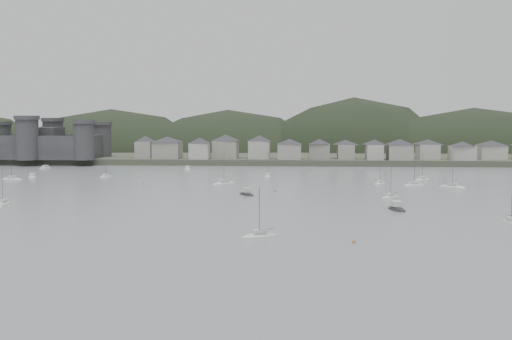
{
  "coord_description": "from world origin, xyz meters",
  "views": [
    {
      "loc": [
        14.08,
        -130.66,
        23.1
      ],
      "look_at": [
        0.0,
        75.0,
        6.0
      ],
      "focal_mm": 42.84,
      "sensor_mm": 36.0,
      "label": 1
    }
  ],
  "objects": [
    {
      "name": "far_shore_land",
      "position": [
        0.0,
        295.0,
        1.5
      ],
      "size": [
        900.0,
        250.0,
        3.0
      ],
      "primitive_type": "cube",
      "color": "#383D2D",
      "rests_on": "ground"
    },
    {
      "name": "ground",
      "position": [
        0.0,
        0.0,
        0.0
      ],
      "size": [
        900.0,
        900.0,
        0.0
      ],
      "primitive_type": "plane",
      "color": "slate",
      "rests_on": "ground"
    },
    {
      "name": "motor_launch_far",
      "position": [
        -1.51,
        54.56,
        0.29
      ],
      "size": [
        6.52,
        8.01,
        3.85
      ],
      "rotation": [
        0.0,
        0.0,
        3.71
      ],
      "color": "black",
      "rests_on": "ground"
    },
    {
      "name": "moored_fleet",
      "position": [
        -23.69,
        74.66,
        0.17
      ],
      "size": [
        220.66,
        177.32,
        13.69
      ],
      "color": "silver",
      "rests_on": "ground"
    },
    {
      "name": "sailboat_lead",
      "position": [
        -65.75,
        28.6,
        0.18
      ],
      "size": [
        2.53,
        7.69,
        10.5
      ],
      "rotation": [
        0.0,
        0.0,
        0.01
      ],
      "color": "silver",
      "rests_on": "ground"
    },
    {
      "name": "mooring_buoys",
      "position": [
        3.5,
        61.81,
        0.15
      ],
      "size": [
        164.54,
        132.9,
        0.7
      ],
      "color": "#AC6F39",
      "rests_on": "ground"
    },
    {
      "name": "castle",
      "position": [
        -120.0,
        179.8,
        10.96
      ],
      "size": [
        66.0,
        43.0,
        20.0
      ],
      "color": "#303133",
      "rests_on": "far_shore_land"
    },
    {
      "name": "motor_launch_near",
      "position": [
        39.46,
        26.06,
        0.29
      ],
      "size": [
        5.2,
        8.76,
        3.97
      ],
      "rotation": [
        0.0,
        0.0,
        0.29
      ],
      "color": "black",
      "rests_on": "ground"
    },
    {
      "name": "waterfront_town",
      "position": [
        50.59,
        183.34,
        8.66
      ],
      "size": [
        451.48,
        28.46,
        12.92
      ],
      "color": "gray",
      "rests_on": "far_shore_land"
    },
    {
      "name": "forested_ridge",
      "position": [
        4.83,
        269.4,
        -11.28
      ],
      "size": [
        851.55,
        103.94,
        102.57
      ],
      "color": "black",
      "rests_on": "ground"
    }
  ]
}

